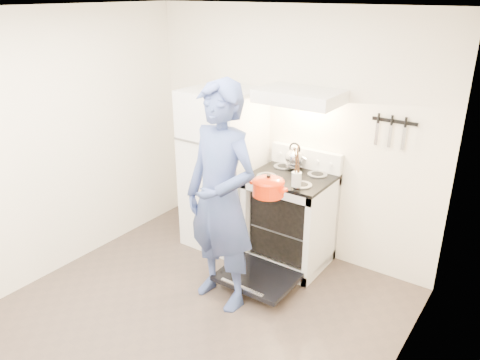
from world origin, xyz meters
name	(u,v)px	position (x,y,z in m)	size (l,w,h in m)	color
floor	(176,330)	(0.00, 0.00, 0.00)	(3.60, 3.60, 0.00)	#4A3C33
back_wall	(289,134)	(0.00, 1.80, 1.25)	(3.20, 0.02, 2.50)	#F6E8CD
refrigerator	(223,169)	(-0.58, 1.45, 0.85)	(0.70, 0.70, 1.70)	white
stove_body	(290,221)	(0.23, 1.48, 0.46)	(0.76, 0.65, 0.92)	white
cooktop	(292,177)	(0.23, 1.48, 0.94)	(0.76, 0.65, 0.03)	black
backsplash	(306,158)	(0.23, 1.76, 1.05)	(0.76, 0.07, 0.20)	white
oven_door	(257,277)	(0.23, 0.88, 0.12)	(0.70, 0.54, 0.04)	black
oven_rack	(290,223)	(0.23, 1.48, 0.44)	(0.60, 0.52, 0.01)	slate
range_hood	(299,96)	(0.23, 1.55, 1.71)	(0.76, 0.50, 0.12)	white
knife_strip	(395,121)	(1.05, 1.79, 1.55)	(0.40, 0.02, 0.03)	black
pizza_stone	(281,221)	(0.14, 1.44, 0.45)	(0.31, 0.31, 0.02)	olive
tea_kettle	(294,156)	(0.16, 1.64, 1.09)	(0.23, 0.19, 0.27)	#B3B4B8
utensil_jar	(296,179)	(0.42, 1.22, 1.05)	(0.09, 0.09, 0.13)	silver
person	(221,199)	(0.05, 0.58, 0.99)	(0.73, 0.48, 1.99)	navy
dutch_oven	(268,188)	(0.36, 0.82, 1.08)	(0.33, 0.26, 0.22)	red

